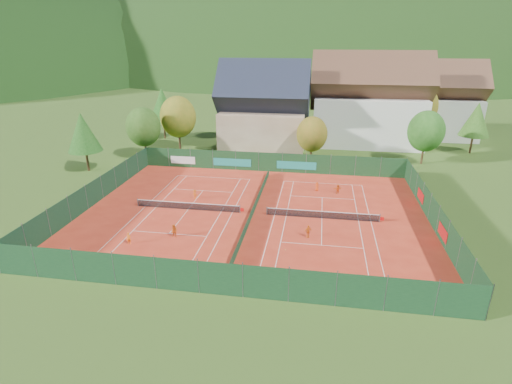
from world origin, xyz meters
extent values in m
plane|color=#304F18|center=(0.00, 0.00, -0.02)|extent=(600.00, 600.00, 0.00)
cube|color=red|center=(0.00, 0.00, 0.01)|extent=(40.00, 32.00, 0.01)
cube|color=white|center=(-8.00, 11.88, 0.01)|extent=(10.97, 0.06, 0.00)
cube|color=white|center=(-8.00, -11.88, 0.01)|extent=(10.97, 0.06, 0.00)
cube|color=white|center=(-13.48, 0.00, 0.01)|extent=(0.06, 23.77, 0.00)
cube|color=white|center=(-2.51, 0.00, 0.01)|extent=(0.06, 23.77, 0.00)
cube|color=white|center=(-12.12, 0.00, 0.01)|extent=(0.06, 23.77, 0.00)
cube|color=white|center=(-3.88, 0.00, 0.01)|extent=(0.06, 23.77, 0.00)
cube|color=white|center=(-8.00, 6.40, 0.01)|extent=(8.23, 0.06, 0.00)
cube|color=white|center=(-8.00, -6.40, 0.01)|extent=(8.23, 0.06, 0.00)
cube|color=white|center=(-8.00, 0.00, 0.01)|extent=(0.06, 12.80, 0.00)
cube|color=white|center=(8.00, 11.88, 0.01)|extent=(10.97, 0.06, 0.00)
cube|color=white|center=(8.00, -11.88, 0.01)|extent=(10.97, 0.06, 0.00)
cube|color=white|center=(2.51, 0.00, 0.01)|extent=(0.06, 23.77, 0.00)
cube|color=white|center=(13.48, 0.00, 0.01)|extent=(0.06, 23.77, 0.00)
cube|color=white|center=(3.88, 0.00, 0.01)|extent=(0.06, 23.77, 0.00)
cube|color=white|center=(12.12, 0.00, 0.01)|extent=(0.06, 23.77, 0.00)
cube|color=white|center=(8.00, 6.40, 0.01)|extent=(8.23, 0.06, 0.00)
cube|color=white|center=(8.00, -6.40, 0.01)|extent=(8.23, 0.06, 0.00)
cube|color=white|center=(8.00, 0.00, 0.01)|extent=(0.06, 12.80, 0.00)
cylinder|color=#59595B|center=(-14.40, 0.00, 0.51)|extent=(0.10, 0.10, 1.02)
cylinder|color=#59595B|center=(-1.60, 0.00, 0.51)|extent=(0.10, 0.10, 1.02)
cube|color=black|center=(-8.00, 0.00, 0.46)|extent=(12.80, 0.02, 0.86)
cube|color=white|center=(-8.00, 0.00, 0.89)|extent=(12.80, 0.04, 0.06)
cube|color=red|center=(-1.35, 0.00, 0.45)|extent=(0.40, 0.04, 0.40)
cylinder|color=#59595B|center=(1.60, 0.00, 0.51)|extent=(0.10, 0.10, 1.02)
cylinder|color=#59595B|center=(14.40, 0.00, 0.51)|extent=(0.10, 0.10, 1.02)
cube|color=black|center=(8.00, 0.00, 0.46)|extent=(12.80, 0.02, 0.86)
cube|color=white|center=(8.00, 0.00, 0.89)|extent=(12.80, 0.04, 0.06)
cube|color=red|center=(14.65, 0.00, 0.45)|extent=(0.40, 0.04, 0.40)
cube|color=#143720|center=(0.00, 0.00, 0.50)|extent=(0.03, 28.80, 1.00)
cube|color=#14391B|center=(0.00, 16.00, 1.50)|extent=(40.00, 0.04, 3.00)
cube|color=teal|center=(-6.00, 15.94, 1.20)|extent=(6.00, 0.03, 1.20)
cube|color=teal|center=(4.00, 15.94, 1.20)|extent=(6.00, 0.03, 1.20)
cube|color=silver|center=(-14.00, 15.94, 1.20)|extent=(4.00, 0.03, 1.20)
cube|color=#13361C|center=(0.00, -16.00, 1.50)|extent=(40.00, 0.04, 3.00)
cube|color=#12331E|center=(-20.00, 0.00, 1.50)|extent=(0.04, 32.00, 3.00)
cube|color=#123319|center=(20.00, 0.00, 1.50)|extent=(0.04, 32.00, 3.00)
cube|color=#B21414|center=(19.94, -4.00, 1.20)|extent=(0.03, 3.00, 1.20)
cube|color=#B21414|center=(19.94, 6.00, 1.20)|extent=(0.03, 3.00, 1.20)
cube|color=#CAAF8F|center=(-3.00, 30.00, 3.50)|extent=(15.00, 12.00, 7.00)
cube|color=#1E2333|center=(-3.00, 30.00, 10.00)|extent=(16.20, 12.00, 12.00)
cube|color=silver|center=(16.00, 36.00, 4.50)|extent=(20.00, 11.00, 9.00)
cube|color=brown|center=(16.00, 36.00, 11.75)|extent=(21.60, 11.00, 11.00)
cube|color=silver|center=(30.00, 44.00, 4.00)|extent=(16.00, 10.00, 8.00)
cube|color=brown|center=(30.00, 44.00, 10.50)|extent=(17.28, 10.00, 10.00)
cylinder|color=#4E341B|center=(-22.00, 20.00, 1.40)|extent=(0.36, 0.36, 2.80)
ellipsoid|color=#2A5418|center=(-22.00, 20.00, 5.40)|extent=(5.72, 5.72, 6.58)
cylinder|color=#422917|center=(-18.00, 26.00, 1.57)|extent=(0.36, 0.36, 3.15)
ellipsoid|color=olive|center=(-18.00, 26.00, 6.07)|extent=(6.44, 6.44, 7.40)
cylinder|color=#453018|center=(-24.00, 34.00, 1.75)|extent=(0.36, 0.36, 3.50)
cone|color=#1E5618|center=(-24.00, 34.00, 6.75)|extent=(5.60, 5.60, 6.50)
cylinder|color=#4E351C|center=(6.00, 22.00, 1.22)|extent=(0.36, 0.36, 2.45)
ellipsoid|color=olive|center=(6.00, 22.00, 4.72)|extent=(5.01, 5.01, 5.76)
cylinder|color=#4C341B|center=(24.00, 24.00, 1.40)|extent=(0.36, 0.36, 2.80)
ellipsoid|color=#255E1A|center=(24.00, 24.00, 5.40)|extent=(5.72, 5.72, 6.58)
cylinder|color=#482E19|center=(34.00, 32.00, 1.57)|extent=(0.36, 0.36, 3.15)
cone|color=#2C5C1A|center=(34.00, 32.00, 6.07)|extent=(5.04, 5.04, 5.85)
cylinder|color=#492F1A|center=(-28.00, 12.00, 1.57)|extent=(0.36, 0.36, 3.15)
cone|color=#1D5117|center=(-28.00, 12.00, 6.07)|extent=(5.04, 5.04, 5.85)
cylinder|color=#422D17|center=(26.00, 40.00, 1.75)|extent=(0.36, 0.36, 3.50)
ellipsoid|color=olive|center=(26.00, 40.00, 6.75)|extent=(7.15, 7.15, 8.22)
ellipsoid|color=black|center=(10.00, 300.00, -42.35)|extent=(440.00, 440.00, 242.00)
cylinder|color=slate|center=(13.69, -12.66, 0.40)|extent=(0.02, 0.02, 0.80)
cylinder|color=slate|center=(13.99, -12.66, 0.40)|extent=(0.02, 0.02, 0.80)
cylinder|color=slate|center=(13.69, -12.36, 0.40)|extent=(0.02, 0.02, 0.80)
cylinder|color=slate|center=(13.99, -12.36, 0.40)|extent=(0.02, 0.02, 0.80)
cube|color=slate|center=(13.84, -12.51, 0.55)|extent=(0.34, 0.34, 0.30)
ellipsoid|color=#CCD833|center=(13.84, -12.51, 0.58)|extent=(0.28, 0.28, 0.16)
sphere|color=#CCD833|center=(-11.10, -3.28, 0.03)|extent=(0.07, 0.07, 0.07)
sphere|color=#CCD833|center=(4.51, -7.92, 0.03)|extent=(0.07, 0.07, 0.07)
imported|color=orange|center=(-11.16, -9.18, 0.63)|extent=(0.50, 0.36, 1.26)
imported|color=#CA5011|center=(-7.14, -7.06, 0.71)|extent=(0.77, 0.64, 1.43)
imported|color=#DC5713|center=(-8.17, 3.43, 0.63)|extent=(0.92, 0.72, 1.25)
imported|color=orange|center=(6.57, -4.87, 0.69)|extent=(0.87, 0.66, 1.37)
imported|color=#E64914|center=(7.25, 8.87, 0.61)|extent=(0.71, 0.63, 1.21)
imported|color=#ED5915|center=(10.00, 8.26, 0.63)|extent=(1.21, 0.79, 1.25)
camera|label=1|loc=(7.08, -42.27, 19.56)|focal=28.00mm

